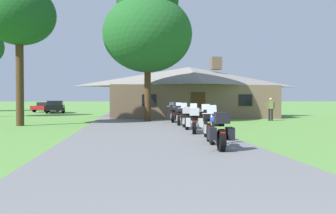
{
  "coord_description": "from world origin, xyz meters",
  "views": [
    {
      "loc": [
        -0.83,
        -1.51,
        1.54
      ],
      "look_at": [
        1.42,
        18.35,
        1.1
      ],
      "focal_mm": 36.94,
      "sensor_mm": 36.0,
      "label": 1
    }
  ],
  "objects_px": {
    "parked_black_suv_far_left": "(56,106)",
    "parked_red_sedan_far_left": "(46,107)",
    "bystander_olive_shirt_near_lodge": "(271,108)",
    "motorcycle_blue_nearest_to_camera": "(218,131)",
    "tree_by_lodge_front": "(147,24)",
    "motorcycle_black_farthest_in_row": "(173,114)",
    "tree_left_near": "(19,7)",
    "motorcycle_black_fourth_in_row": "(186,118)",
    "motorcycle_orange_third_in_row": "(194,121)",
    "motorcycle_red_second_in_row": "(208,124)",
    "motorcycle_red_fifth_in_row": "(179,115)"
  },
  "relations": [
    {
      "from": "tree_left_near",
      "to": "parked_red_sedan_far_left",
      "type": "relative_size",
      "value": 2.13
    },
    {
      "from": "parked_red_sedan_far_left",
      "to": "motorcycle_black_fourth_in_row",
      "type": "bearing_deg",
      "value": -47.97
    },
    {
      "from": "motorcycle_red_fifth_in_row",
      "to": "parked_red_sedan_far_left",
      "type": "height_order",
      "value": "motorcycle_red_fifth_in_row"
    },
    {
      "from": "motorcycle_blue_nearest_to_camera",
      "to": "parked_black_suv_far_left",
      "type": "relative_size",
      "value": 0.43
    },
    {
      "from": "motorcycle_blue_nearest_to_camera",
      "to": "tree_left_near",
      "type": "relative_size",
      "value": 0.22
    },
    {
      "from": "motorcycle_black_fourth_in_row",
      "to": "tree_by_lodge_front",
      "type": "distance_m",
      "value": 8.87
    },
    {
      "from": "bystander_olive_shirt_near_lodge",
      "to": "parked_red_sedan_far_left",
      "type": "height_order",
      "value": "bystander_olive_shirt_near_lodge"
    },
    {
      "from": "motorcycle_orange_third_in_row",
      "to": "motorcycle_black_farthest_in_row",
      "type": "relative_size",
      "value": 0.99
    },
    {
      "from": "tree_left_near",
      "to": "bystander_olive_shirt_near_lodge",
      "type": "bearing_deg",
      "value": 10.12
    },
    {
      "from": "motorcycle_red_second_in_row",
      "to": "parked_red_sedan_far_left",
      "type": "relative_size",
      "value": 0.46
    },
    {
      "from": "tree_left_near",
      "to": "parked_red_sedan_far_left",
      "type": "bearing_deg",
      "value": 99.44
    },
    {
      "from": "motorcycle_black_fourth_in_row",
      "to": "parked_black_suv_far_left",
      "type": "bearing_deg",
      "value": 119.13
    },
    {
      "from": "tree_by_lodge_front",
      "to": "parked_red_sedan_far_left",
      "type": "bearing_deg",
      "value": 118.91
    },
    {
      "from": "bystander_olive_shirt_near_lodge",
      "to": "parked_black_suv_far_left",
      "type": "height_order",
      "value": "bystander_olive_shirt_near_lodge"
    },
    {
      "from": "motorcycle_red_second_in_row",
      "to": "tree_by_lodge_front",
      "type": "distance_m",
      "value": 12.68
    },
    {
      "from": "motorcycle_red_second_in_row",
      "to": "motorcycle_red_fifth_in_row",
      "type": "height_order",
      "value": "same"
    },
    {
      "from": "motorcycle_red_second_in_row",
      "to": "motorcycle_black_farthest_in_row",
      "type": "relative_size",
      "value": 1.0
    },
    {
      "from": "motorcycle_black_fourth_in_row",
      "to": "motorcycle_orange_third_in_row",
      "type": "bearing_deg",
      "value": -86.6
    },
    {
      "from": "parked_red_sedan_far_left",
      "to": "motorcycle_red_fifth_in_row",
      "type": "bearing_deg",
      "value": -45.38
    },
    {
      "from": "motorcycle_blue_nearest_to_camera",
      "to": "motorcycle_orange_third_in_row",
      "type": "height_order",
      "value": "same"
    },
    {
      "from": "motorcycle_blue_nearest_to_camera",
      "to": "tree_by_lodge_front",
      "type": "bearing_deg",
      "value": 98.87
    },
    {
      "from": "parked_black_suv_far_left",
      "to": "parked_red_sedan_far_left",
      "type": "xyz_separation_m",
      "value": [
        -1.89,
        3.8,
        -0.13
      ]
    },
    {
      "from": "motorcycle_blue_nearest_to_camera",
      "to": "tree_by_lodge_front",
      "type": "height_order",
      "value": "tree_by_lodge_front"
    },
    {
      "from": "bystander_olive_shirt_near_lodge",
      "to": "tree_by_lodge_front",
      "type": "xyz_separation_m",
      "value": [
        -8.91,
        -0.4,
        5.74
      ]
    },
    {
      "from": "motorcycle_orange_third_in_row",
      "to": "parked_red_sedan_far_left",
      "type": "xyz_separation_m",
      "value": [
        -13.03,
        29.27,
        0.03
      ]
    },
    {
      "from": "bystander_olive_shirt_near_lodge",
      "to": "motorcycle_blue_nearest_to_camera",
      "type": "bearing_deg",
      "value": 79.76
    },
    {
      "from": "bystander_olive_shirt_near_lodge",
      "to": "parked_red_sedan_far_left",
      "type": "distance_m",
      "value": 28.77
    },
    {
      "from": "motorcycle_red_second_in_row",
      "to": "tree_by_lodge_front",
      "type": "height_order",
      "value": "tree_by_lodge_front"
    },
    {
      "from": "tree_by_lodge_front",
      "to": "tree_left_near",
      "type": "relative_size",
      "value": 1.1
    },
    {
      "from": "motorcycle_red_second_in_row",
      "to": "motorcycle_red_fifth_in_row",
      "type": "distance_m",
      "value": 7.52
    },
    {
      "from": "motorcycle_blue_nearest_to_camera",
      "to": "tree_left_near",
      "type": "bearing_deg",
      "value": 132.43
    },
    {
      "from": "motorcycle_red_fifth_in_row",
      "to": "parked_black_suv_far_left",
      "type": "xyz_separation_m",
      "value": [
        -11.18,
        20.43,
        0.16
      ]
    },
    {
      "from": "motorcycle_blue_nearest_to_camera",
      "to": "motorcycle_red_second_in_row",
      "type": "relative_size",
      "value": 1.0
    },
    {
      "from": "motorcycle_black_fourth_in_row",
      "to": "tree_left_near",
      "type": "height_order",
      "value": "tree_left_near"
    },
    {
      "from": "motorcycle_black_fourth_in_row",
      "to": "motorcycle_black_farthest_in_row",
      "type": "height_order",
      "value": "same"
    },
    {
      "from": "motorcycle_black_farthest_in_row",
      "to": "parked_black_suv_far_left",
      "type": "bearing_deg",
      "value": 125.76
    },
    {
      "from": "motorcycle_orange_third_in_row",
      "to": "motorcycle_black_farthest_in_row",
      "type": "distance_m",
      "value": 7.36
    },
    {
      "from": "motorcycle_red_fifth_in_row",
      "to": "motorcycle_black_farthest_in_row",
      "type": "distance_m",
      "value": 2.32
    },
    {
      "from": "motorcycle_black_farthest_in_row",
      "to": "tree_by_lodge_front",
      "type": "xyz_separation_m",
      "value": [
        -1.56,
        1.19,
        6.07
      ]
    },
    {
      "from": "bystander_olive_shirt_near_lodge",
      "to": "parked_black_suv_far_left",
      "type": "distance_m",
      "value": 24.78
    },
    {
      "from": "motorcycle_blue_nearest_to_camera",
      "to": "motorcycle_black_farthest_in_row",
      "type": "bearing_deg",
      "value": 92.15
    },
    {
      "from": "tree_by_lodge_front",
      "to": "tree_left_near",
      "type": "bearing_deg",
      "value": -161.42
    },
    {
      "from": "motorcycle_black_fourth_in_row",
      "to": "motorcycle_red_fifth_in_row",
      "type": "xyz_separation_m",
      "value": [
        0.04,
        2.77,
        0.0
      ]
    },
    {
      "from": "motorcycle_black_fourth_in_row",
      "to": "motorcycle_black_farthest_in_row",
      "type": "bearing_deg",
      "value": 93.78
    },
    {
      "from": "motorcycle_orange_third_in_row",
      "to": "parked_black_suv_far_left",
      "type": "relative_size",
      "value": 0.43
    },
    {
      "from": "motorcycle_blue_nearest_to_camera",
      "to": "motorcycle_red_second_in_row",
      "type": "distance_m",
      "value": 2.44
    },
    {
      "from": "bystander_olive_shirt_near_lodge",
      "to": "parked_red_sedan_far_left",
      "type": "xyz_separation_m",
      "value": [
        -20.35,
        20.33,
        -0.29
      ]
    },
    {
      "from": "motorcycle_blue_nearest_to_camera",
      "to": "parked_red_sedan_far_left",
      "type": "relative_size",
      "value": 0.46
    },
    {
      "from": "tree_left_near",
      "to": "parked_red_sedan_far_left",
      "type": "xyz_separation_m",
      "value": [
        -3.87,
        23.27,
        -6.28
      ]
    },
    {
      "from": "motorcycle_red_fifth_in_row",
      "to": "bystander_olive_shirt_near_lodge",
      "type": "bearing_deg",
      "value": 35.78
    }
  ]
}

